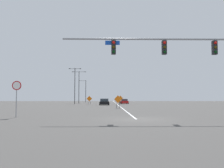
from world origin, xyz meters
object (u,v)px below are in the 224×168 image
Objects in this scene: stop_sign at (17,92)px; car_black_far at (104,102)px; traffic_signal_assembly at (190,52)px; street_lamp_near_right at (85,90)px; construction_sign_right_shoulder at (89,99)px; construction_sign_left_shoulder at (118,100)px; street_lamp_far_left at (79,84)px; street_lamp_near_left at (75,83)px; car_red_approaching at (124,102)px; construction_sign_median_far at (120,99)px.

stop_sign reaches higher than car_black_far.
street_lamp_near_right reaches higher than traffic_signal_assembly.
construction_sign_right_shoulder is 22.06m from construction_sign_left_shoulder.
street_lamp_near_right is 3.67× the size of construction_sign_right_shoulder.
traffic_signal_assembly reaches higher than stop_sign.
street_lamp_far_left is 4.81m from street_lamp_near_left.
car_black_far is at bearing 101.87° from traffic_signal_assembly.
street_lamp_far_left is at bearing 108.23° from construction_sign_left_shoulder.
street_lamp_near_left is at bearing -172.80° from car_red_approaching.
stop_sign is 59.05m from street_lamp_near_right.
street_lamp_near_left is 18.39m from street_lamp_near_right.
construction_sign_left_shoulder is at bearing -67.62° from street_lamp_near_left.
construction_sign_median_far is 7.95m from car_black_far.
car_red_approaching is (1.13, 3.36, -0.77)m from construction_sign_median_far.
construction_sign_right_shoulder is at bearing 105.45° from traffic_signal_assembly.
street_lamp_near_left reaches higher than car_black_far.
construction_sign_right_shoulder reaches higher than construction_sign_left_shoulder.
street_lamp_far_left is 31.14m from construction_sign_left_shoulder.
street_lamp_near_right is 1.73× the size of car_red_approaching.
construction_sign_median_far is at bearing 86.18° from construction_sign_left_shoulder.
construction_sign_left_shoulder is (9.66, -29.33, -4.02)m from street_lamp_far_left.
car_black_far is at bearing 98.47° from construction_sign_left_shoulder.
car_red_approaching is (12.31, -3.17, -4.68)m from street_lamp_far_left.
street_lamp_near_left reaches higher than car_red_approaching.
street_lamp_near_left is 2.36× the size of car_black_far.
construction_sign_right_shoulder is 6.50m from car_black_far.
street_lamp_near_left reaches higher than street_lamp_far_left.
street_lamp_near_right is 3.52× the size of construction_sign_median_far.
construction_sign_median_far is 0.54× the size of car_black_far.
stop_sign is (-13.69, 1.82, -2.94)m from traffic_signal_assembly.
street_lamp_far_left reaches higher than stop_sign.
street_lamp_near_left is at bearing 171.46° from construction_sign_median_far.
street_lamp_near_right reaches higher than car_black_far.
construction_sign_left_shoulder is 26.30m from car_red_approaching.
street_lamp_near_right is 28.08m from car_black_far.
construction_sign_left_shoulder is (-4.74, 17.95, -3.79)m from traffic_signal_assembly.
construction_sign_left_shoulder is 16.09m from car_black_far.
traffic_signal_assembly is 34.86m from car_black_far.
street_lamp_far_left is 9.74m from construction_sign_right_shoulder.
stop_sign reaches higher than construction_sign_right_shoulder.
construction_sign_right_shoulder is 0.47× the size of car_red_approaching.
construction_sign_right_shoulder is 7.77m from construction_sign_median_far.
construction_sign_right_shoulder is at bearing -39.69° from street_lamp_near_left.
street_lamp_far_left is 2.28× the size of car_black_far.
construction_sign_median_far is (-3.22, 40.75, -3.68)m from traffic_signal_assembly.
construction_sign_left_shoulder is (8.95, 16.13, -0.84)m from stop_sign.
street_lamp_far_left is at bearing 90.90° from stop_sign.
traffic_signal_assembly reaches higher than car_black_far.
street_lamp_near_right is (-0.37, 59.02, 2.10)m from stop_sign.
street_lamp_near_left is 13.72m from car_red_approaching.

